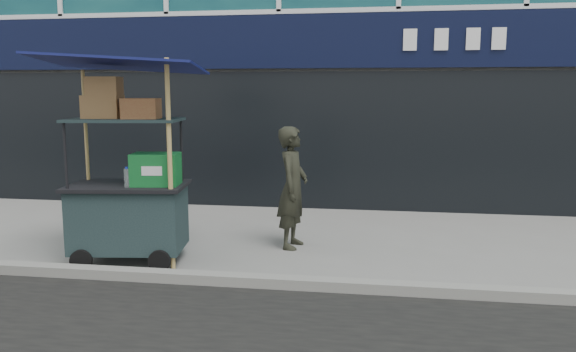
# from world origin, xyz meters

# --- Properties ---
(ground) EXTENTS (80.00, 80.00, 0.00)m
(ground) POSITION_xyz_m (0.00, 0.00, 0.00)
(ground) COLOR slate
(ground) RESTS_ON ground
(curb) EXTENTS (80.00, 0.18, 0.12)m
(curb) POSITION_xyz_m (0.00, -0.20, 0.06)
(curb) COLOR gray
(curb) RESTS_ON ground
(vendor_cart) EXTENTS (2.00, 1.53, 2.49)m
(vendor_cart) POSITION_xyz_m (-1.24, 0.43, 0.87)
(vendor_cart) COLOR #192A2B
(vendor_cart) RESTS_ON ground
(vendor_man) EXTENTS (0.46, 0.63, 1.61)m
(vendor_man) POSITION_xyz_m (0.60, 1.38, 0.81)
(vendor_man) COLOR black
(vendor_man) RESTS_ON ground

